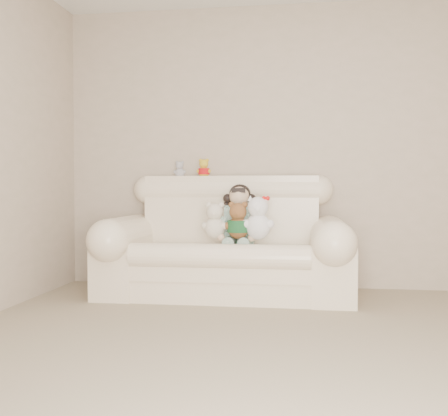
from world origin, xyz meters
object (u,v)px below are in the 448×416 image
at_px(brown_teddy, 238,217).
at_px(white_cat, 258,213).
at_px(seated_child, 239,214).
at_px(cream_teddy, 215,217).
at_px(sofa, 226,235).

height_order(brown_teddy, white_cat, white_cat).
bearing_deg(seated_child, cream_teddy, -132.75).
height_order(white_cat, cream_teddy, white_cat).
bearing_deg(sofa, cream_teddy, -120.58).
distance_m(sofa, seated_child, 0.22).
distance_m(seated_child, cream_teddy, 0.27).
bearing_deg(sofa, white_cat, -26.45).
bearing_deg(brown_teddy, seated_child, 110.67).
xyz_separation_m(sofa, seated_child, (0.11, 0.08, 0.17)).
relative_size(sofa, cream_teddy, 5.96).
xyz_separation_m(sofa, white_cat, (0.29, -0.14, 0.20)).
relative_size(seated_child, brown_teddy, 1.51).
bearing_deg(seated_child, sofa, -144.40).
xyz_separation_m(brown_teddy, white_cat, (0.16, -0.01, 0.03)).
height_order(seated_child, cream_teddy, seated_child).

